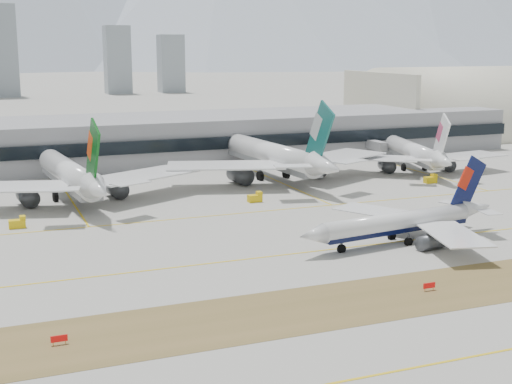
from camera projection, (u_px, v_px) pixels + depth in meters
name	position (u px, v px, depth m)	size (l,w,h in m)	color
ground	(247.00, 251.00, 137.07)	(3000.00, 3000.00, 0.00)	#A7A49C
apron_markings	(402.00, 366.00, 87.90)	(360.00, 122.22, 0.06)	brown
taxiing_airliner	(404.00, 223.00, 142.91)	(48.89, 42.15, 16.45)	white
widebody_eva	(71.00, 177.00, 180.43)	(65.84, 64.72, 23.57)	white
widebody_cathay	(275.00, 157.00, 208.75)	(71.19, 69.87, 25.45)	white
widebody_china_air	(416.00, 154.00, 223.76)	(55.69, 55.51, 20.44)	white
terminal	(126.00, 140.00, 240.21)	(280.00, 43.10, 15.00)	gray
hangar	(464.00, 135.00, 315.59)	(91.00, 60.00, 60.00)	beige
hold_sign_left	(59.00, 339.00, 93.85)	(2.20, 0.15, 1.35)	red
hold_sign_right	(429.00, 286.00, 114.67)	(2.20, 0.15, 1.35)	red
gse_c	(255.00, 198.00, 180.12)	(3.55, 2.00, 2.60)	yellow
gse_b	(18.00, 223.00, 154.33)	(3.55, 2.00, 2.60)	yellow
gse_extra	(431.00, 179.00, 204.95)	(3.55, 2.00, 2.60)	yellow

